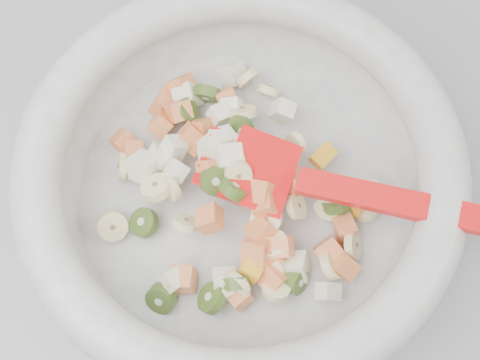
{
  "coord_description": "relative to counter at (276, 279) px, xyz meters",
  "views": [
    {
      "loc": [
        -0.04,
        1.22,
        1.45
      ],
      "look_at": [
        -0.06,
        1.42,
        0.95
      ],
      "focal_mm": 45.0,
      "sensor_mm": 36.0,
      "label": 1
    }
  ],
  "objects": [
    {
      "name": "counter",
      "position": [
        0.0,
        0.0,
        0.0
      ],
      "size": [
        2.0,
        0.6,
        0.9
      ],
      "primitive_type": "cube",
      "color": "#96959B",
      "rests_on": "ground"
    },
    {
      "name": "mixing_bowl",
      "position": [
        -0.06,
        -0.03,
        0.51
      ],
      "size": [
        0.46,
        0.39,
        0.12
      ],
      "color": "silver",
      "rests_on": "counter"
    }
  ]
}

